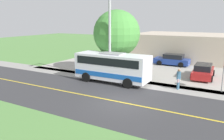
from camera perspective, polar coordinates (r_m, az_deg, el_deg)
ground_plane at (r=16.50m, az=2.52°, el=-8.12°), size 120.00×120.00×0.00m
road_surface at (r=16.50m, az=2.52°, el=-8.11°), size 8.00×100.00×0.01m
sidewalk at (r=21.04m, az=8.94°, el=-3.64°), size 2.40×100.00×0.01m
parking_lot_surface at (r=27.12m, az=20.28°, el=-0.60°), size 14.00×36.00×0.01m
road_centre_line at (r=16.49m, az=2.52°, el=-8.10°), size 0.16×100.00×0.00m
shuttle_bus_front at (r=21.36m, az=0.08°, el=1.00°), size 2.60×7.14×2.79m
pedestrian_with_bags at (r=20.05m, az=16.32°, el=-2.01°), size 0.72×0.34×1.77m
stop_sign at (r=20.29m, az=26.20°, el=0.29°), size 0.76×0.07×2.88m
street_light_pole at (r=21.59m, az=-0.73°, el=10.07°), size 1.97×0.24×8.93m
parked_car_near at (r=30.45m, az=14.83°, el=2.46°), size 2.04×4.41×1.45m
parked_car_far at (r=24.74m, az=21.82°, el=-0.31°), size 4.47×2.16×1.45m
tree_curbside at (r=24.07m, az=1.19°, el=9.11°), size 4.89×4.89×6.82m
commercial_building at (r=35.55m, az=24.21°, el=5.08°), size 10.00×22.18×3.70m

